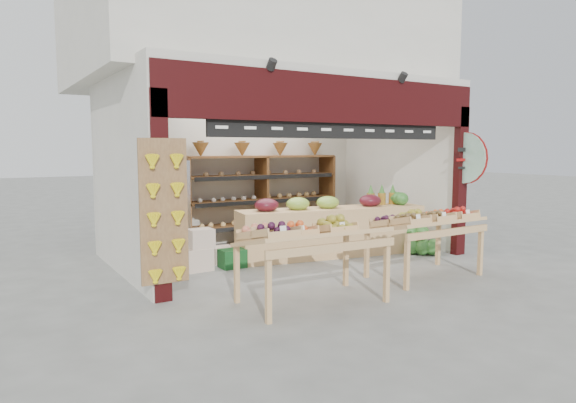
{
  "coord_description": "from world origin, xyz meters",
  "views": [
    {
      "loc": [
        -4.7,
        -7.28,
        1.93
      ],
      "look_at": [
        -0.36,
        -0.2,
        1.06
      ],
      "focal_mm": 32.0,
      "sensor_mm": 36.0,
      "label": 1
    }
  ],
  "objects_px": {
    "cardboard_stack": "(212,253)",
    "display_table_left": "(301,235)",
    "mid_counter": "(332,230)",
    "display_table_right": "(425,221)",
    "refrigerator": "(167,207)",
    "watermelon_pile": "(420,243)",
    "back_shelving": "(262,183)"
  },
  "relations": [
    {
      "from": "cardboard_stack",
      "to": "display_table_left",
      "type": "relative_size",
      "value": 0.53
    },
    {
      "from": "cardboard_stack",
      "to": "mid_counter",
      "type": "height_order",
      "value": "mid_counter"
    },
    {
      "from": "display_table_right",
      "to": "refrigerator",
      "type": "bearing_deg",
      "value": 125.96
    },
    {
      "from": "cardboard_stack",
      "to": "watermelon_pile",
      "type": "height_order",
      "value": "cardboard_stack"
    },
    {
      "from": "back_shelving",
      "to": "watermelon_pile",
      "type": "height_order",
      "value": "back_shelving"
    },
    {
      "from": "cardboard_stack",
      "to": "watermelon_pile",
      "type": "distance_m",
      "value": 3.83
    },
    {
      "from": "display_table_right",
      "to": "cardboard_stack",
      "type": "bearing_deg",
      "value": 139.39
    },
    {
      "from": "display_table_right",
      "to": "watermelon_pile",
      "type": "height_order",
      "value": "display_table_right"
    },
    {
      "from": "watermelon_pile",
      "to": "refrigerator",
      "type": "bearing_deg",
      "value": 147.38
    },
    {
      "from": "refrigerator",
      "to": "display_table_right",
      "type": "distance_m",
      "value": 4.64
    },
    {
      "from": "mid_counter",
      "to": "display_table_right",
      "type": "bearing_deg",
      "value": -81.32
    },
    {
      "from": "mid_counter",
      "to": "display_table_right",
      "type": "xyz_separation_m",
      "value": [
        0.3,
        -1.94,
        0.36
      ]
    },
    {
      "from": "refrigerator",
      "to": "watermelon_pile",
      "type": "xyz_separation_m",
      "value": [
        3.93,
        -2.51,
        -0.66
      ]
    },
    {
      "from": "watermelon_pile",
      "to": "back_shelving",
      "type": "bearing_deg",
      "value": 126.5
    },
    {
      "from": "refrigerator",
      "to": "display_table_right",
      "type": "xyz_separation_m",
      "value": [
        2.72,
        -3.75,
        -0.02
      ]
    },
    {
      "from": "back_shelving",
      "to": "watermelon_pile",
      "type": "bearing_deg",
      "value": -53.5
    },
    {
      "from": "cardboard_stack",
      "to": "mid_counter",
      "type": "xyz_separation_m",
      "value": [
        2.22,
        -0.22,
        0.23
      ]
    },
    {
      "from": "mid_counter",
      "to": "display_table_left",
      "type": "bearing_deg",
      "value": -134.04
    },
    {
      "from": "display_table_left",
      "to": "cardboard_stack",
      "type": "bearing_deg",
      "value": 95.36
    },
    {
      "from": "display_table_left",
      "to": "refrigerator",
      "type": "bearing_deg",
      "value": 96.22
    },
    {
      "from": "mid_counter",
      "to": "display_table_left",
      "type": "xyz_separation_m",
      "value": [
        -2.0,
        -2.07,
        0.38
      ]
    },
    {
      "from": "back_shelving",
      "to": "display_table_left",
      "type": "xyz_separation_m",
      "value": [
        -1.6,
        -3.94,
        -0.35
      ]
    },
    {
      "from": "refrigerator",
      "to": "cardboard_stack",
      "type": "height_order",
      "value": "refrigerator"
    },
    {
      "from": "cardboard_stack",
      "to": "display_table_left",
      "type": "distance_m",
      "value": 2.38
    },
    {
      "from": "back_shelving",
      "to": "mid_counter",
      "type": "height_order",
      "value": "back_shelving"
    },
    {
      "from": "back_shelving",
      "to": "watermelon_pile",
      "type": "distance_m",
      "value": 3.36
    },
    {
      "from": "refrigerator",
      "to": "cardboard_stack",
      "type": "xyz_separation_m",
      "value": [
        0.21,
        -1.6,
        -0.61
      ]
    },
    {
      "from": "display_table_right",
      "to": "watermelon_pile",
      "type": "xyz_separation_m",
      "value": [
        1.21,
        1.24,
        -0.64
      ]
    },
    {
      "from": "cardboard_stack",
      "to": "watermelon_pile",
      "type": "relative_size",
      "value": 1.42
    },
    {
      "from": "mid_counter",
      "to": "watermelon_pile",
      "type": "bearing_deg",
      "value": -24.93
    },
    {
      "from": "display_table_left",
      "to": "display_table_right",
      "type": "relative_size",
      "value": 1.08
    },
    {
      "from": "mid_counter",
      "to": "watermelon_pile",
      "type": "height_order",
      "value": "mid_counter"
    }
  ]
}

